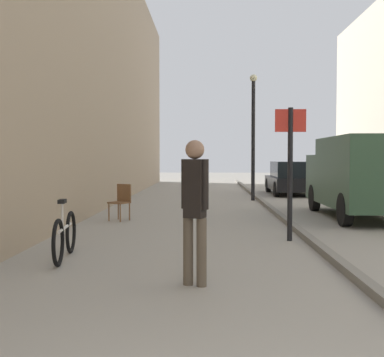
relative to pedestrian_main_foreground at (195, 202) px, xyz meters
name	(u,v)px	position (x,y,z in m)	size (l,w,h in m)	color
ground_plane	(222,218)	(0.55, 7.15, -1.07)	(80.00, 80.00, 0.00)	gray
building_facade_left	(26,38)	(-4.75, 7.15, 3.78)	(3.42, 40.00, 9.70)	gray
kerb_strip	(280,216)	(2.13, 7.15, -1.01)	(0.16, 40.00, 0.12)	slate
pedestrian_main_foreground	(195,202)	(0.00, 0.00, 0.00)	(0.35, 0.28, 1.85)	brown
delivery_van	(361,174)	(4.31, 7.22, 0.11)	(2.00, 5.01, 2.17)	#335138
parked_car	(291,178)	(3.86, 15.81, -0.36)	(1.85, 4.20, 1.45)	black
street_sign_post	(290,162)	(1.77, 3.46, 0.48)	(0.60, 0.10, 2.60)	black
lamp_post	(253,129)	(1.90, 12.60, 1.65)	(0.28, 0.28, 4.76)	black
bicycle_leaning	(65,236)	(-2.12, 1.56, -0.69)	(0.22, 1.77, 0.98)	black
cafe_chair_near_window	(121,199)	(-2.07, 6.50, -0.52)	(0.60, 0.60, 0.94)	brown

